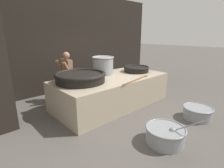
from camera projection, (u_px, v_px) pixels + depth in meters
ground_plane at (112, 104)px, 5.64m from camera, size 60.00×60.00×0.00m
back_wall at (70, 42)px, 6.88m from camera, size 8.61×0.24×3.72m
hearth_platform at (112, 91)px, 5.52m from camera, size 3.60×1.72×0.89m
giant_wok_near at (80, 77)px, 4.82m from camera, size 1.40×1.40×0.27m
giant_wok_far at (136, 69)px, 6.14m from camera, size 0.89×0.89×0.19m
stock_pot at (103, 65)px, 5.70m from camera, size 0.71×0.71×0.58m
stirring_paddle at (137, 79)px, 5.06m from camera, size 1.34×0.31×0.04m
cook at (67, 75)px, 5.68m from camera, size 0.38×0.59×1.63m
prep_bowl_vegetables at (165, 134)px, 3.58m from camera, size 0.82×1.04×0.68m
prep_bowl_meat at (198, 112)px, 4.64m from camera, size 0.76×0.76×0.32m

